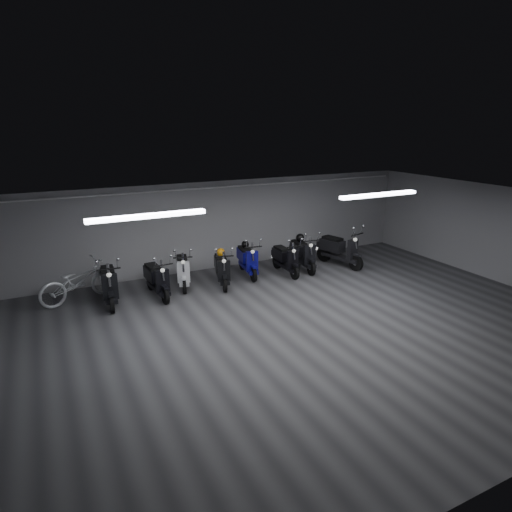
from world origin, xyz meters
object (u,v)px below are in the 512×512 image
helmet_0 (300,238)px  helmet_1 (221,252)px  bicycle (78,277)px  helmet_2 (245,244)px  scooter_3 (222,264)px  scooter_4 (248,255)px  scooter_0 (108,278)px  scooter_9 (340,244)px  scooter_7 (286,254)px  scooter_8 (303,249)px  scooter_1 (157,274)px  scooter_2 (183,265)px

helmet_0 → helmet_1: bearing=-176.2°
helmet_1 → bicycle: bearing=174.6°
bicycle → helmet_2: bearing=-108.2°
scooter_3 → scooter_4: bearing=37.7°
scooter_0 → helmet_2: bearing=13.5°
scooter_9 → helmet_1: (-4.06, 0.31, 0.19)m
scooter_3 → helmet_2: scooter_3 is taller
scooter_7 → bicycle: bearing=175.9°
scooter_9 → scooter_7: bearing=161.7°
scooter_3 → helmet_1: scooter_3 is taller
scooter_3 → scooter_8: size_ratio=0.94×
scooter_4 → scooter_8: bearing=0.3°
bicycle → helmet_2: size_ratio=8.86×
scooter_8 → helmet_2: bearing=171.6°
scooter_1 → scooter_8: scooter_8 is taller
helmet_1 → helmet_2: helmet_2 is taller
scooter_2 → helmet_0: (3.94, 0.02, 0.34)m
scooter_4 → scooter_9: 3.15m
scooter_0 → scooter_3: scooter_0 is taller
scooter_1 → helmet_2: scooter_1 is taller
scooter_1 → helmet_1: scooter_1 is taller
scooter_2 → scooter_4: scooter_4 is taller
scooter_8 → scooter_4: bearing=179.1°
scooter_9 → bicycle: 7.98m
scooter_3 → scooter_7: 2.14m
scooter_1 → helmet_1: bearing=3.4°
scooter_2 → scooter_7: scooter_2 is taller
helmet_1 → scooter_1: bearing=-171.9°
scooter_8 → bicycle: scooter_8 is taller
scooter_0 → bicycle: size_ratio=0.93×
scooter_2 → scooter_3: size_ratio=1.00×
scooter_9 → scooter_0: bearing=164.2°
scooter_7 → bicycle: (-5.97, 0.56, 0.03)m
scooter_0 → scooter_4: 4.17m
scooter_0 → scooter_8: 5.99m
scooter_2 → helmet_2: size_ratio=7.48×
scooter_3 → scooter_9: (4.12, -0.07, 0.09)m
scooter_4 → scooter_9: scooter_9 is taller
helmet_2 → scooter_0: bearing=-171.5°
scooter_1 → helmet_0: 4.83m
bicycle → helmet_1: size_ratio=8.44×
scooter_4 → helmet_1: size_ratio=7.30×
scooter_8 → helmet_2: (-1.80, 0.50, 0.25)m
bicycle → scooter_8: bearing=-112.6°
scooter_8 → helmet_2: 1.89m
helmet_0 → helmet_2: bearing=172.4°
scooter_3 → scooter_4: size_ratio=0.98×
scooter_8 → helmet_1: (-2.79, 0.07, 0.24)m
scooter_3 → scooter_7: (2.14, 0.04, -0.01)m
scooter_1 → helmet_0: scooter_1 is taller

